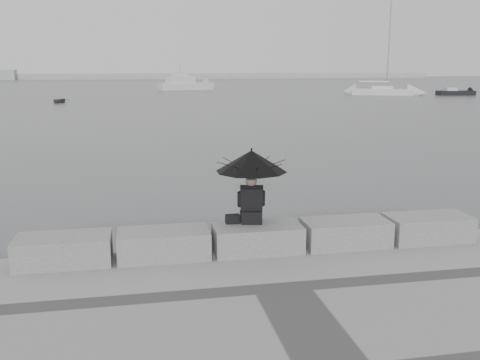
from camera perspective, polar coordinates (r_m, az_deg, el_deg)
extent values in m
plane|color=#4A4D4F|center=(10.49, 1.29, -9.38)|extent=(360.00, 360.00, 0.00)
cube|color=slate|center=(9.69, -18.30, -7.13)|extent=(1.60, 0.80, 0.50)
cube|color=slate|center=(9.61, -8.14, -6.79)|extent=(1.60, 0.80, 0.50)
cube|color=slate|center=(9.82, 1.87, -6.25)|extent=(1.60, 0.80, 0.50)
cube|color=slate|center=(10.32, 11.16, -5.57)|extent=(1.60, 0.80, 0.50)
cube|color=slate|center=(11.05, 19.39, -4.85)|extent=(1.60, 0.80, 0.50)
sphere|color=#726056|center=(9.74, 1.21, -0.12)|extent=(0.21, 0.21, 0.21)
cylinder|color=black|center=(9.72, 1.22, 0.27)|extent=(0.02, 0.02, 1.00)
cone|color=black|center=(9.66, 1.23, 2.05)|extent=(1.31, 1.31, 0.39)
sphere|color=black|center=(9.63, 1.24, 3.30)|extent=(0.04, 0.04, 0.04)
cube|color=black|center=(9.84, -0.81, -4.18)|extent=(0.26, 0.15, 0.16)
cube|color=#A7A9AC|center=(164.58, -10.36, 10.83)|extent=(180.00, 6.00, 1.60)
cube|color=silver|center=(75.34, 14.96, 9.02)|extent=(8.02, 6.01, 0.90)
cube|color=silver|center=(75.31, 14.99, 9.48)|extent=(3.19, 2.76, 0.50)
cylinder|color=gray|center=(75.32, 15.24, 13.92)|extent=(0.16, 0.16, 12.00)
cylinder|color=gray|center=(75.29, 15.01, 9.97)|extent=(3.89, 2.30, 0.10)
cube|color=silver|center=(88.97, -5.81, 9.87)|extent=(9.32, 5.25, 1.20)
cube|color=silver|center=(88.94, -5.83, 10.58)|extent=(4.89, 3.39, 1.20)
cube|color=silver|center=(88.92, -5.84, 11.15)|extent=(2.59, 2.17, 0.60)
cylinder|color=gray|center=(88.91, -5.86, 11.86)|extent=(0.08, 0.08, 1.60)
cube|color=black|center=(78.00, 22.00, 8.58)|extent=(5.06, 2.08, 0.70)
cube|color=silver|center=(77.98, 22.03, 8.94)|extent=(1.59, 1.34, 0.50)
imported|color=slate|center=(60.83, -18.75, 8.05)|extent=(2.92, 1.54, 0.47)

